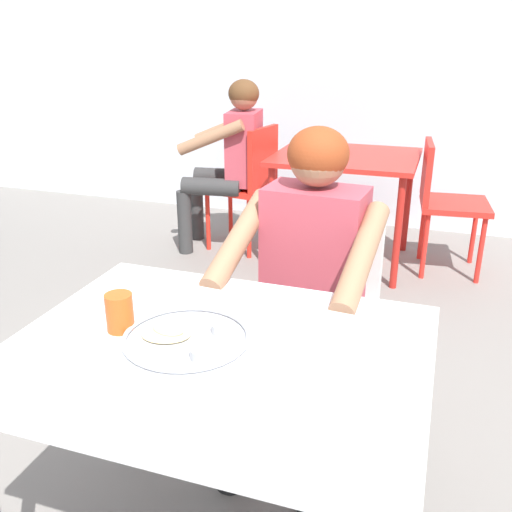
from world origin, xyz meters
TOP-DOWN VIEW (x-y plane):
  - table_foreground at (0.09, 0.00)m, footprint 1.03×0.81m
  - thali_tray at (0.01, -0.00)m, footprint 0.32×0.32m
  - drinking_cup at (-0.18, -0.00)m, footprint 0.07×0.07m
  - chair_foreground at (0.18, 0.82)m, footprint 0.45×0.45m
  - diner_foreground at (0.17, 0.60)m, footprint 0.52×0.57m
  - table_background_red at (-0.04, 2.49)m, footprint 0.91×0.80m
  - chair_red_left at (-0.71, 2.50)m, footprint 0.48×0.46m
  - chair_red_right at (0.59, 2.54)m, footprint 0.46×0.46m
  - patron_background at (-0.83, 2.48)m, footprint 0.59×0.55m

SIDE VIEW (x-z plane):
  - chair_foreground at x=0.18m, z-range 0.07..0.87m
  - chair_red_right at x=0.59m, z-range 0.08..0.92m
  - chair_red_left at x=-0.71m, z-range 0.07..0.95m
  - table_background_red at x=-0.04m, z-range 0.28..1.01m
  - table_foreground at x=0.09m, z-range 0.29..1.03m
  - diner_foreground at x=0.17m, z-range 0.11..1.30m
  - patron_background at x=-0.83m, z-range 0.12..1.30m
  - thali_tray at x=0.01m, z-range 0.74..0.77m
  - drinking_cup at x=-0.18m, z-range 0.75..0.85m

